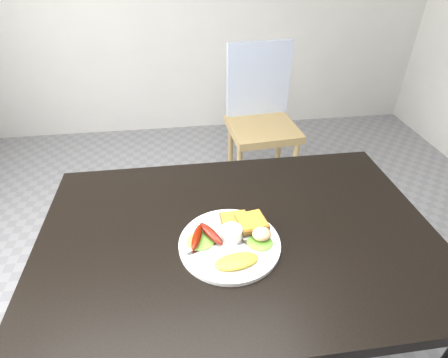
% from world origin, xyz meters
% --- Properties ---
extents(dining_table, '(1.20, 0.80, 0.04)m').
position_xyz_m(dining_table, '(0.00, 0.00, 0.73)').
color(dining_table, black).
rests_on(dining_table, ground).
extents(dining_chair, '(0.46, 0.46, 0.05)m').
position_xyz_m(dining_chair, '(0.38, 1.23, 0.45)').
color(dining_chair, tan).
rests_on(dining_chair, ground).
extents(person, '(0.52, 0.40, 1.31)m').
position_xyz_m(person, '(-0.17, 0.45, 0.66)').
color(person, navy).
rests_on(person, ground).
extents(plate, '(0.29, 0.29, 0.01)m').
position_xyz_m(plate, '(-0.04, -0.05, 0.76)').
color(plate, white).
rests_on(plate, dining_table).
extents(lettuce_left, '(0.11, 0.11, 0.01)m').
position_xyz_m(lettuce_left, '(-0.12, -0.04, 0.77)').
color(lettuce_left, '#438225').
rests_on(lettuce_left, plate).
extents(lettuce_right, '(0.09, 0.08, 0.01)m').
position_xyz_m(lettuce_right, '(0.05, -0.07, 0.77)').
color(lettuce_right, '#579C37').
rests_on(lettuce_right, plate).
extents(omelette, '(0.13, 0.08, 0.02)m').
position_xyz_m(omelette, '(-0.03, -0.13, 0.77)').
color(omelette, gold).
rests_on(omelette, plate).
extents(sausage_a, '(0.05, 0.11, 0.03)m').
position_xyz_m(sausage_a, '(-0.13, -0.04, 0.78)').
color(sausage_a, maroon).
rests_on(sausage_a, lettuce_left).
extents(sausage_b, '(0.08, 0.11, 0.03)m').
position_xyz_m(sausage_b, '(-0.09, -0.03, 0.78)').
color(sausage_b, maroon).
rests_on(sausage_b, lettuce_left).
extents(ramekin, '(0.07, 0.07, 0.04)m').
position_xyz_m(ramekin, '(-0.03, -0.03, 0.78)').
color(ramekin, white).
rests_on(ramekin, plate).
extents(toast_a, '(0.09, 0.09, 0.01)m').
position_xyz_m(toast_a, '(-0.01, 0.03, 0.77)').
color(toast_a, brown).
rests_on(toast_a, plate).
extents(toast_b, '(0.10, 0.10, 0.01)m').
position_xyz_m(toast_b, '(0.04, 0.00, 0.78)').
color(toast_b, brown).
rests_on(toast_b, toast_a).
extents(potato_salad, '(0.06, 0.06, 0.03)m').
position_xyz_m(potato_salad, '(0.06, -0.05, 0.79)').
color(potato_salad, beige).
rests_on(potato_salad, lettuce_right).
extents(fork, '(0.14, 0.07, 0.00)m').
position_xyz_m(fork, '(-0.09, -0.06, 0.76)').
color(fork, '#ADAFB7').
rests_on(fork, plate).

